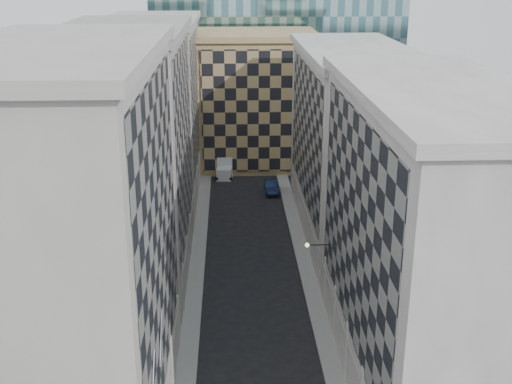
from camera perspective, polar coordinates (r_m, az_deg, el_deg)
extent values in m
cube|color=gray|center=(59.76, -5.41, -7.87)|extent=(1.50, 100.00, 0.15)
cube|color=gray|center=(60.10, 4.73, -7.68)|extent=(1.50, 100.00, 0.15)
cube|color=#A39F93|center=(38.64, -15.86, -5.72)|extent=(10.00, 22.00, 23.00)
cube|color=gray|center=(37.19, -8.73, -3.65)|extent=(0.25, 19.36, 18.00)
cube|color=#A39F93|center=(35.42, -17.65, 11.92)|extent=(10.80, 22.80, 0.70)
cylinder|color=#A39F93|center=(44.82, -7.94, -15.04)|extent=(0.90, 0.90, 4.40)
cylinder|color=#A39F93|center=(49.43, -7.37, -11.42)|extent=(0.90, 0.90, 4.40)
cube|color=gray|center=(59.07, -11.19, 2.94)|extent=(10.00, 22.00, 22.00)
cube|color=gray|center=(58.11, -6.52, 4.46)|extent=(0.25, 19.36, 17.00)
cube|color=gray|center=(61.84, -6.21, -5.34)|extent=(0.45, 21.12, 3.20)
cube|color=gray|center=(56.95, -11.96, 13.95)|extent=(10.80, 22.80, 0.70)
cylinder|color=gray|center=(54.21, -6.91, -8.43)|extent=(0.90, 0.90, 4.40)
cylinder|color=gray|center=(59.11, -6.53, -5.94)|extent=(0.90, 0.90, 4.40)
cylinder|color=gray|center=(64.11, -6.21, -3.82)|extent=(0.90, 0.90, 4.40)
cylinder|color=gray|center=(69.18, -5.94, -2.02)|extent=(0.90, 0.90, 4.40)
cube|color=#A39F93|center=(80.33, -8.94, 7.09)|extent=(10.00, 22.00, 21.00)
cube|color=gray|center=(79.62, -5.47, 8.23)|extent=(0.25, 19.36, 16.00)
cube|color=#A39F93|center=(82.29, -5.30, 1.11)|extent=(0.45, 21.12, 3.20)
cube|color=#A39F93|center=(78.75, -9.37, 14.82)|extent=(10.80, 22.80, 0.70)
cylinder|color=#A39F93|center=(74.32, -5.71, -0.46)|extent=(0.90, 0.90, 4.40)
cylinder|color=#A39F93|center=(79.50, -5.51, 0.89)|extent=(0.90, 0.90, 4.40)
cylinder|color=#A39F93|center=(84.72, -5.33, 2.08)|extent=(0.90, 0.90, 4.40)
cylinder|color=#A39F93|center=(89.98, -5.17, 3.13)|extent=(0.90, 0.90, 4.40)
cube|color=#A7A399|center=(43.78, 15.01, -4.73)|extent=(10.00, 26.00, 20.00)
cube|color=gray|center=(42.00, 8.81, -3.09)|extent=(0.25, 22.88, 15.00)
cube|color=#A7A399|center=(46.69, 8.27, -14.38)|extent=(0.45, 24.96, 3.20)
cube|color=#A7A399|center=(40.76, 16.29, 8.67)|extent=(10.80, 26.80, 0.70)
cylinder|color=#A7A399|center=(46.39, 8.49, -13.75)|extent=(0.90, 0.90, 4.40)
cylinder|color=#A7A399|center=(50.73, 7.41, -10.55)|extent=(0.90, 0.90, 4.40)
cylinder|color=#A7A399|center=(55.23, 6.52, -7.86)|extent=(0.90, 0.90, 4.40)
cube|color=#A7A399|center=(68.66, 8.52, 4.13)|extent=(10.00, 28.00, 19.00)
cube|color=gray|center=(67.53, 4.49, 5.34)|extent=(0.25, 24.64, 14.00)
cube|color=#A7A399|center=(70.43, 4.36, -2.09)|extent=(0.45, 26.88, 3.20)
cube|color=#A7A399|center=(66.76, 8.95, 12.30)|extent=(10.80, 28.80, 0.70)
cube|color=#A48156|center=(92.93, 0.02, 8.06)|extent=(16.00, 14.00, 18.00)
cube|color=tan|center=(85.99, 0.23, 7.12)|extent=(15.20, 0.25, 16.50)
cube|color=#A48156|center=(91.53, 0.03, 13.84)|extent=(16.80, 14.80, 0.80)
cube|color=#2D2623|center=(105.87, -1.42, 12.21)|extent=(6.00, 6.00, 28.00)
cylinder|color=gray|center=(33.53, -9.14, -16.31)|extent=(0.10, 2.33, 2.33)
cylinder|color=gray|center=(36.83, -8.46, -12.67)|extent=(0.10, 2.33, 2.33)
cylinder|color=black|center=(52.07, 5.55, -4.70)|extent=(1.80, 0.08, 0.08)
sphere|color=#FFE5B2|center=(51.95, 4.57, -4.73)|extent=(0.36, 0.36, 0.36)
cube|color=silver|center=(86.99, -2.83, 1.65)|extent=(2.15, 2.31, 1.62)
cube|color=silver|center=(89.04, -2.71, 2.47)|extent=(2.32, 3.40, 2.79)
cylinder|color=black|center=(86.51, -3.46, 1.26)|extent=(0.33, 0.83, 0.81)
cylinder|color=black|center=(86.36, -2.27, 1.24)|extent=(0.33, 0.83, 0.81)
cylinder|color=black|center=(90.44, -3.22, 2.08)|extent=(0.33, 0.83, 0.81)
cylinder|color=black|center=(90.29, -2.08, 2.07)|extent=(0.33, 0.83, 0.81)
imported|color=#101D3E|center=(81.90, 1.38, 0.50)|extent=(1.69, 4.80, 1.58)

